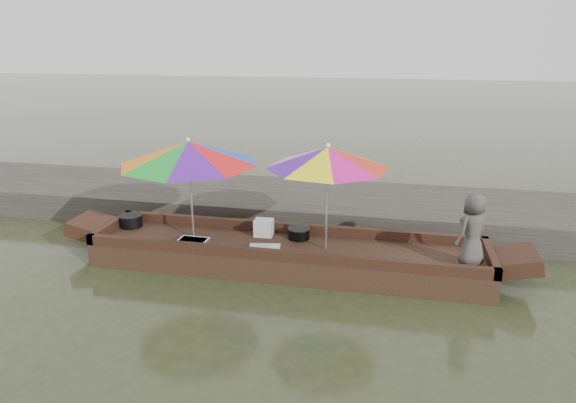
% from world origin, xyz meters
% --- Properties ---
extents(water, '(80.00, 80.00, 0.00)m').
position_xyz_m(water, '(0.00, 0.00, 0.00)').
color(water, '#2A321C').
rests_on(water, ground).
extents(dock, '(22.00, 2.20, 0.50)m').
position_xyz_m(dock, '(0.00, 2.20, 0.25)').
color(dock, '#2D2B26').
rests_on(dock, ground).
extents(boat_hull, '(5.78, 1.20, 0.35)m').
position_xyz_m(boat_hull, '(0.00, 0.00, 0.17)').
color(boat_hull, black).
rests_on(boat_hull, water).
extents(cooking_pot, '(0.36, 0.36, 0.19)m').
position_xyz_m(cooking_pot, '(-2.64, 0.27, 0.44)').
color(cooking_pot, black).
rests_on(cooking_pot, boat_hull).
extents(tray_crayfish, '(0.45, 0.32, 0.09)m').
position_xyz_m(tray_crayfish, '(-1.35, -0.29, 0.39)').
color(tray_crayfish, silver).
rests_on(tray_crayfish, boat_hull).
extents(tray_scallop, '(0.49, 0.37, 0.06)m').
position_xyz_m(tray_scallop, '(-0.27, -0.27, 0.38)').
color(tray_scallop, silver).
rests_on(tray_scallop, boat_hull).
extents(charcoal_grill, '(0.33, 0.33, 0.15)m').
position_xyz_m(charcoal_grill, '(0.12, 0.32, 0.43)').
color(charcoal_grill, black).
rests_on(charcoal_grill, boat_hull).
extents(supply_bag, '(0.29, 0.23, 0.26)m').
position_xyz_m(supply_bag, '(-0.43, 0.32, 0.48)').
color(supply_bag, silver).
rests_on(supply_bag, boat_hull).
extents(vendor, '(0.59, 0.58, 1.02)m').
position_xyz_m(vendor, '(2.54, -0.18, 0.86)').
color(vendor, '#46403C').
rests_on(vendor, boat_hull).
extents(umbrella_bow, '(2.26, 2.26, 1.55)m').
position_xyz_m(umbrella_bow, '(-1.46, 0.00, 1.12)').
color(umbrella_bow, blue).
rests_on(umbrella_bow, boat_hull).
extents(umbrella_stern, '(2.06, 2.06, 1.55)m').
position_xyz_m(umbrella_stern, '(0.58, 0.00, 1.12)').
color(umbrella_stern, '#FF5F0C').
rests_on(umbrella_stern, boat_hull).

